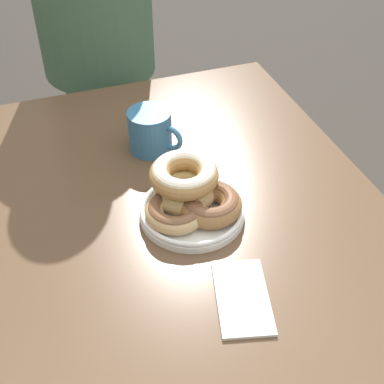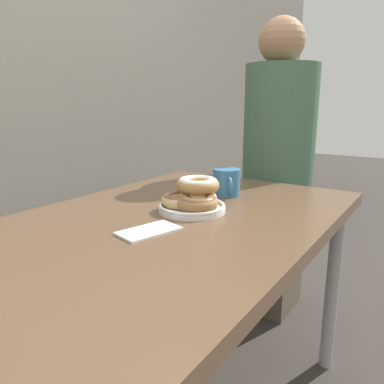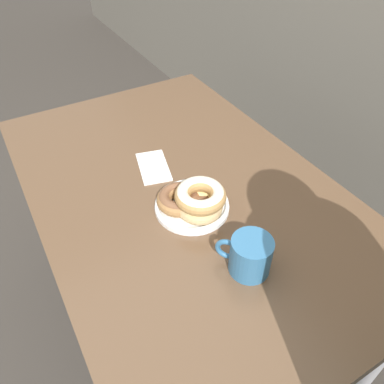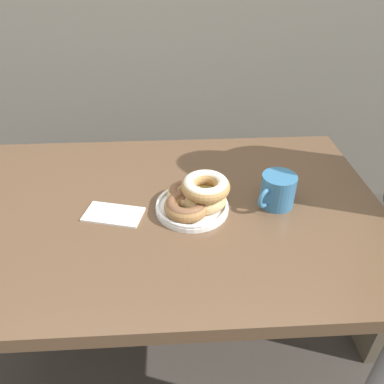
% 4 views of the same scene
% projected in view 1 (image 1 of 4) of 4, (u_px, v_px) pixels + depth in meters
% --- Properties ---
extents(dining_table, '(1.27, 0.81, 0.71)m').
position_uv_depth(dining_table, '(199.00, 279.00, 1.00)').
color(dining_table, brown).
rests_on(dining_table, ground_plane).
extents(donut_plate, '(0.23, 0.20, 0.10)m').
position_uv_depth(donut_plate, '(190.00, 196.00, 1.01)').
color(donut_plate, white).
rests_on(donut_plate, dining_table).
extents(coffee_mug, '(0.12, 0.11, 0.09)m').
position_uv_depth(coffee_mug, '(151.00, 131.00, 1.16)').
color(coffee_mug, teal).
rests_on(coffee_mug, dining_table).
extents(person_figure, '(0.34, 0.33, 1.38)m').
position_uv_depth(person_figure, '(97.00, 41.00, 1.55)').
color(person_figure, brown).
rests_on(person_figure, ground_plane).
extents(napkin, '(0.17, 0.12, 0.01)m').
position_uv_depth(napkin, '(242.00, 297.00, 0.88)').
color(napkin, white).
rests_on(napkin, dining_table).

